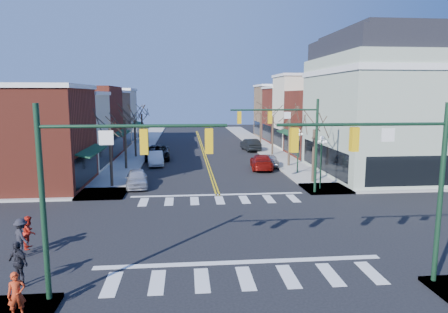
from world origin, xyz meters
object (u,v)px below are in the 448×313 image
object	(u,v)px
pedestrian_red_b	(29,232)
lamppost_midblock	(298,143)
car_right_far	(250,145)
car_left_near	(137,178)
car_right_mid	(269,160)
pedestrian_dark_b	(21,237)
pedestrian_dark_a	(18,263)
car_right_near	(262,162)
pedestrian_red_a	(17,295)
car_left_mid	(155,158)
lamppost_corner	(321,153)
car_left_far	(158,152)
victorian_corner	(387,104)

from	to	relation	value
pedestrian_red_b	lamppost_midblock	bearing A→B (deg)	-53.14
car_right_far	lamppost_midblock	bearing A→B (deg)	89.74
car_left_near	car_right_mid	world-z (taller)	car_left_near
car_right_mid	pedestrian_dark_b	bearing A→B (deg)	57.14
car_left_near	pedestrian_dark_b	distance (m)	14.52
car_right_far	pedestrian_dark_b	bearing A→B (deg)	58.27
car_right_far	pedestrian_dark_a	distance (m)	40.73
lamppost_midblock	car_left_near	world-z (taller)	lamppost_midblock
car_right_far	pedestrian_dark_a	xyz separation A→B (m)	(-15.35, -37.72, 0.19)
car_right_near	pedestrian_red_a	world-z (taller)	pedestrian_red_a
car_right_mid	car_left_mid	bearing A→B (deg)	-5.83
pedestrian_red_a	car_right_near	bearing A→B (deg)	39.06
car_left_mid	car_right_near	world-z (taller)	car_right_near
lamppost_midblock	car_right_near	size ratio (longest dim) A/B	0.83
lamppost_midblock	pedestrian_dark_b	size ratio (longest dim) A/B	2.54
car_right_near	car_right_far	bearing A→B (deg)	-88.38
car_right_far	pedestrian_red_b	distance (m)	37.67
lamppost_corner	lamppost_midblock	xyz separation A→B (m)	(0.00, 6.50, 0.00)
car_left_mid	car_right_mid	size ratio (longest dim) A/B	1.12
car_right_near	pedestrian_red_b	size ratio (longest dim) A/B	3.27
car_right_mid	car_left_near	bearing A→B (deg)	36.40
car_left_near	car_left_far	distance (m)	14.22
car_left_near	pedestrian_dark_a	bearing A→B (deg)	-105.14
pedestrian_dark_b	lamppost_corner	bearing A→B (deg)	-101.94
lamppost_midblock	pedestrian_dark_a	bearing A→B (deg)	-129.12
lamppost_corner	car_left_far	distance (m)	21.82
car_left_near	lamppost_midblock	bearing A→B (deg)	8.60
pedestrian_dark_a	car_left_far	bearing A→B (deg)	116.21
car_left_mid	car_left_far	bearing A→B (deg)	83.70
pedestrian_red_b	car_right_near	bearing A→B (deg)	-43.74
car_left_far	pedestrian_red_a	size ratio (longest dim) A/B	3.86
lamppost_corner	car_left_mid	size ratio (longest dim) A/B	0.96
car_right_mid	pedestrian_red_a	bearing A→B (deg)	66.04
pedestrian_red_b	lamppost_corner	bearing A→B (deg)	-66.01
pedestrian_red_a	car_left_far	bearing A→B (deg)	61.72
victorian_corner	car_right_mid	world-z (taller)	victorian_corner
car_left_mid	pedestrian_red_b	distance (m)	23.98
pedestrian_red_b	car_left_far	bearing A→B (deg)	-15.63
lamppost_corner	pedestrian_red_a	xyz separation A→B (m)	(-16.22, -17.07, -2.03)
car_left_mid	pedestrian_dark_a	xyz separation A→B (m)	(-3.32, -27.37, 0.27)
lamppost_midblock	pedestrian_red_b	xyz separation A→B (m)	(-18.13, -17.30, -2.01)
victorian_corner	car_right_far	size ratio (longest dim) A/B	2.86
pedestrian_red_b	pedestrian_dark_a	size ratio (longest dim) A/B	0.93
lamppost_midblock	car_left_far	xyz separation A→B (m)	(-13.86, 10.22, -2.13)
car_right_near	car_right_mid	distance (m)	1.78
car_left_mid	car_left_far	world-z (taller)	car_left_far
lamppost_corner	pedestrian_red_b	bearing A→B (deg)	-149.21
car_left_far	car_right_mid	bearing A→B (deg)	-28.59
victorian_corner	pedestrian_red_b	xyz separation A→B (m)	(-26.43, -16.80, -5.71)
lamppost_midblock	car_left_mid	size ratio (longest dim) A/B	0.96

